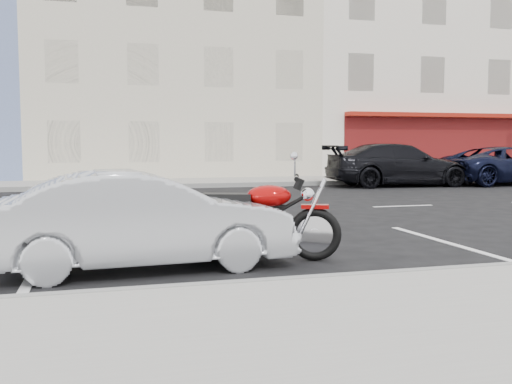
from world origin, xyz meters
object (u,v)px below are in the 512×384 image
sedan_silver (143,220)px  car_far (399,165)px  suv_far (508,166)px  fire_hydrant (509,167)px  motorcycle (317,222)px

sedan_silver → car_far: car_far is taller
suv_far → sedan_silver: bearing=126.4°
fire_hydrant → suv_far: (-2.37, -2.85, 0.18)m
car_far → sedan_silver: bearing=142.9°
car_far → fire_hydrant: bearing=-65.5°
fire_hydrant → sedan_silver: bearing=-140.1°
suv_far → car_far: car_far is taller
motorcycle → suv_far: bearing=62.6°
fire_hydrant → car_far: size_ratio=0.14×
sedan_silver → fire_hydrant: bearing=-53.5°
fire_hydrant → suv_far: size_ratio=0.14×
motorcycle → sedan_silver: (-2.24, 0.12, 0.10)m
motorcycle → car_far: bearing=76.0°
motorcycle → sedan_silver: bearing=-163.3°
fire_hydrant → sedan_silver: sedan_silver is taller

